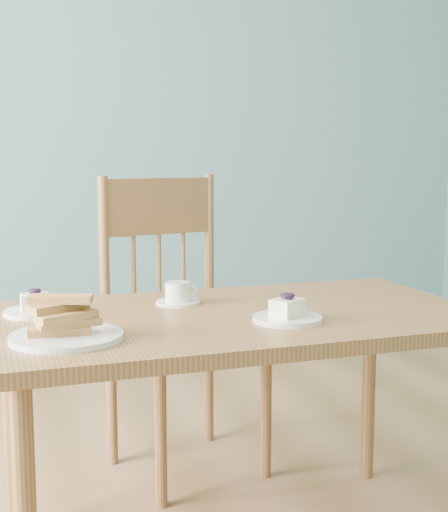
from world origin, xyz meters
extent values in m
cube|color=slate|center=(0.00, 2.50, 1.35)|extent=(5.00, 0.01, 2.70)
cube|color=brown|center=(0.22, 0.08, 0.66)|extent=(1.29, 0.77, 0.04)
cylinder|color=brown|center=(-0.37, 0.36, 0.32)|extent=(0.05, 0.05, 0.64)
cylinder|color=brown|center=(0.79, 0.41, 0.32)|extent=(0.05, 0.05, 0.64)
cube|color=brown|center=(0.21, 0.64, 0.48)|extent=(0.57, 0.55, 0.04)
cylinder|color=brown|center=(0.07, 0.40, 0.23)|extent=(0.04, 0.04, 0.46)
cylinder|color=brown|center=(0.46, 0.51, 0.23)|extent=(0.04, 0.04, 0.46)
cylinder|color=brown|center=(-0.03, 0.77, 0.23)|extent=(0.04, 0.04, 0.46)
cylinder|color=brown|center=(0.36, 0.87, 0.23)|extent=(0.04, 0.04, 0.46)
cylinder|color=brown|center=(-0.04, 0.77, 0.76)|extent=(0.04, 0.04, 0.52)
cylinder|color=brown|center=(0.37, 0.88, 0.76)|extent=(0.04, 0.04, 0.52)
cube|color=brown|center=(0.16, 0.83, 0.91)|extent=(0.39, 0.13, 0.20)
cylinder|color=brown|center=(0.07, 0.80, 0.66)|extent=(0.02, 0.02, 0.31)
cylinder|color=brown|center=(0.16, 0.83, 0.66)|extent=(0.02, 0.02, 0.31)
cylinder|color=brown|center=(0.26, 0.85, 0.66)|extent=(0.02, 0.02, 0.31)
cylinder|color=white|center=(0.30, -0.06, 0.68)|extent=(0.17, 0.17, 0.01)
cube|color=#FFF1C3|center=(0.30, -0.06, 0.71)|extent=(0.10, 0.09, 0.04)
ellipsoid|color=black|center=(0.30, -0.06, 0.74)|extent=(0.04, 0.04, 0.02)
sphere|color=black|center=(0.31, -0.05, 0.74)|extent=(0.02, 0.02, 0.02)
sphere|color=black|center=(0.29, -0.05, 0.74)|extent=(0.02, 0.02, 0.02)
sphere|color=black|center=(0.30, -0.07, 0.74)|extent=(0.02, 0.02, 0.02)
cylinder|color=white|center=(-0.30, 0.21, 0.68)|extent=(0.16, 0.16, 0.01)
cube|color=#FFF1C3|center=(-0.30, 0.21, 0.71)|extent=(0.07, 0.06, 0.04)
ellipsoid|color=black|center=(-0.30, 0.21, 0.74)|extent=(0.03, 0.03, 0.02)
sphere|color=black|center=(-0.29, 0.22, 0.74)|extent=(0.01, 0.01, 0.01)
sphere|color=black|center=(-0.30, 0.22, 0.74)|extent=(0.01, 0.01, 0.01)
sphere|color=black|center=(-0.29, 0.20, 0.74)|extent=(0.01, 0.01, 0.01)
cylinder|color=white|center=(0.09, 0.23, 0.68)|extent=(0.12, 0.12, 0.01)
cylinder|color=white|center=(0.09, 0.23, 0.71)|extent=(0.08, 0.08, 0.05)
cylinder|color=#9C7846|center=(0.09, 0.23, 0.73)|extent=(0.06, 0.06, 0.00)
torus|color=white|center=(0.12, 0.23, 0.71)|extent=(0.04, 0.01, 0.04)
cylinder|color=white|center=(-0.24, -0.08, 0.68)|extent=(0.25, 0.25, 0.01)
camera|label=1|loc=(-0.36, -1.67, 1.08)|focal=50.00mm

